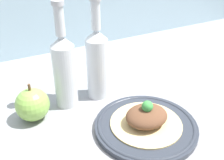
# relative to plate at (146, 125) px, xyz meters

# --- Properties ---
(ground_plane) EXTENTS (1.80, 1.10, 0.04)m
(ground_plane) POSITION_rel_plate_xyz_m (0.03, 0.04, -0.03)
(ground_plane) COLOR gray
(plate) EXTENTS (0.26, 0.26, 0.02)m
(plate) POSITION_rel_plate_xyz_m (0.00, 0.00, 0.00)
(plate) COLOR #2D333D
(plate) RESTS_ON ground_plane
(plated_food) EXTENTS (0.18, 0.18, 0.07)m
(plated_food) POSITION_rel_plate_xyz_m (0.00, 0.00, 0.03)
(plated_food) COLOR #D6BC7F
(plated_food) RESTS_ON plate
(cider_bottle_left) EXTENTS (0.06, 0.06, 0.29)m
(cider_bottle_left) POSITION_rel_plate_xyz_m (-0.14, 0.19, 0.10)
(cider_bottle_left) COLOR silver
(cider_bottle_left) RESTS_ON ground_plane
(cider_bottle_right) EXTENTS (0.06, 0.06, 0.29)m
(cider_bottle_right) POSITION_rel_plate_xyz_m (-0.04, 0.19, 0.10)
(cider_bottle_right) COLOR silver
(cider_bottle_right) RESTS_ON ground_plane
(apple) EXTENTS (0.09, 0.09, 0.10)m
(apple) POSITION_rel_plate_xyz_m (-0.24, 0.17, 0.04)
(apple) COLOR #84B74C
(apple) RESTS_ON ground_plane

